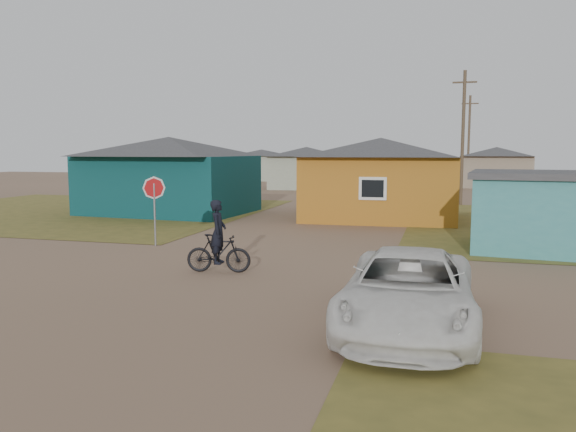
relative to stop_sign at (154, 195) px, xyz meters
name	(u,v)px	position (x,y,z in m)	size (l,w,h in m)	color
ground	(225,277)	(4.11, -3.85, -1.78)	(120.00, 120.00, 0.00)	#81614A
grass_nw	(75,211)	(-9.89, 9.15, -1.77)	(20.00, 18.00, 0.00)	olive
house_teal	(169,174)	(-4.39, 9.65, 0.28)	(8.93, 7.08, 4.00)	#0A3437
house_yellow	(380,177)	(6.61, 10.15, 0.23)	(7.72, 6.76, 3.90)	#AF6A1A
shed_turquoise	(572,212)	(13.61, 2.65, -0.47)	(6.71, 4.93, 2.60)	teal
house_pale_west	(306,167)	(-1.89, 30.15, 0.08)	(7.04, 6.15, 3.60)	#9AA18B
house_beige_east	(496,167)	(14.11, 36.15, 0.08)	(6.95, 6.05, 3.60)	gray
house_pale_north	(262,164)	(-9.89, 42.15, -0.02)	(6.28, 5.81, 3.40)	#9AA18B
utility_pole_near	(463,136)	(10.61, 18.15, 2.36)	(1.40, 0.20, 8.00)	brown
utility_pole_far	(469,141)	(11.61, 34.15, 2.36)	(1.40, 0.20, 8.00)	brown
stop_sign	(154,195)	(0.00, 0.00, 0.00)	(0.75, 0.31, 2.41)	gray
cyclist	(219,246)	(3.73, -3.33, -1.06)	(1.81, 0.80, 1.98)	black
vehicle	(408,291)	(8.97, -6.91, -1.06)	(2.37, 5.13, 1.43)	white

